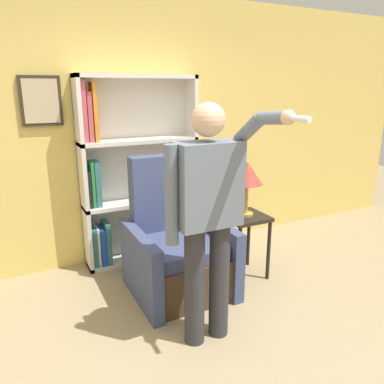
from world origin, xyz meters
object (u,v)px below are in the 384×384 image
(side_table, at_px, (245,228))
(person_standing, at_px, (208,211))
(bookcase, at_px, (130,176))
(armchair, at_px, (176,251))
(table_lamp, at_px, (247,175))

(side_table, bearing_deg, person_standing, -138.83)
(side_table, bearing_deg, bookcase, 135.68)
(bookcase, relative_size, armchair, 1.59)
(bookcase, relative_size, table_lamp, 3.73)
(armchair, bearing_deg, side_table, -5.54)
(armchair, relative_size, person_standing, 0.71)
(bookcase, bearing_deg, table_lamp, -44.32)
(bookcase, xyz_separation_m, table_lamp, (0.89, -0.87, 0.10))
(armchair, bearing_deg, person_standing, -97.25)
(person_standing, relative_size, table_lamp, 3.33)
(bookcase, height_order, person_standing, bookcase)
(bookcase, bearing_deg, person_standing, -87.31)
(armchair, xyz_separation_m, person_standing, (-0.10, -0.78, 0.65))
(person_standing, relative_size, side_table, 2.73)
(side_table, height_order, table_lamp, table_lamp)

